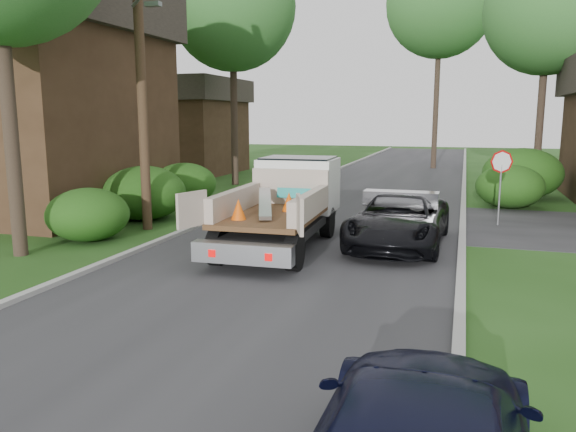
% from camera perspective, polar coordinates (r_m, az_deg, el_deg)
% --- Properties ---
extents(ground, '(120.00, 120.00, 0.00)m').
position_cam_1_polar(ground, '(11.70, -3.61, -7.51)').
color(ground, '#1E4313').
rests_on(ground, ground).
extents(road, '(8.00, 90.00, 0.02)m').
position_cam_1_polar(road, '(21.10, 6.15, 0.36)').
color(road, '#28282B').
rests_on(road, ground).
extents(curb_left, '(0.20, 90.00, 0.12)m').
position_cam_1_polar(curb_left, '(22.24, -4.26, 1.02)').
color(curb_left, '#9E9E99').
rests_on(curb_left, ground).
extents(curb_right, '(0.20, 90.00, 0.12)m').
position_cam_1_polar(curb_right, '(20.70, 17.35, -0.08)').
color(curb_right, '#9E9E99').
rests_on(curb_right, ground).
extents(stop_sign, '(0.71, 0.32, 2.48)m').
position_cam_1_polar(stop_sign, '(19.52, 20.83, 4.23)').
color(stop_sign, slate).
rests_on(stop_sign, ground).
extents(utility_pole, '(2.42, 1.25, 10.00)m').
position_cam_1_polar(utility_pole, '(18.17, -14.75, 14.91)').
color(utility_pole, '#382619').
rests_on(utility_pole, ground).
extents(house_left_near, '(9.72, 8.64, 8.40)m').
position_cam_1_polar(house_left_near, '(23.68, -25.71, 10.87)').
color(house_left_near, '#372416').
rests_on(house_left_near, ground).
extents(house_left_far, '(7.56, 7.56, 6.00)m').
position_cam_1_polar(house_left_far, '(36.85, -11.14, 9.08)').
color(house_left_far, '#372416').
rests_on(house_left_far, ground).
extents(hedge_left_a, '(2.34, 2.34, 1.53)m').
position_cam_1_polar(hedge_left_a, '(17.09, -19.66, 0.14)').
color(hedge_left_a, '#15430F').
rests_on(hedge_left_a, ground).
extents(hedge_left_b, '(2.86, 2.86, 1.87)m').
position_cam_1_polar(hedge_left_b, '(20.09, -14.39, 2.30)').
color(hedge_left_b, '#15430F').
rests_on(hedge_left_b, ground).
extents(hedge_left_c, '(2.60, 2.60, 1.70)m').
position_cam_1_polar(hedge_left_c, '(23.26, -10.49, 3.24)').
color(hedge_left_c, '#15430F').
rests_on(hedge_left_c, ground).
extents(hedge_right_a, '(2.60, 2.60, 1.70)m').
position_cam_1_polar(hedge_right_a, '(23.63, 21.61, 2.81)').
color(hedge_right_a, '#15430F').
rests_on(hedge_right_a, ground).
extents(hedge_right_b, '(3.38, 3.38, 2.21)m').
position_cam_1_polar(hedge_right_b, '(26.64, 22.71, 4.03)').
color(hedge_right_b, '#15430F').
rests_on(hedge_right_b, ground).
extents(tree_left_far, '(6.40, 6.40, 12.20)m').
position_cam_1_polar(tree_left_far, '(30.23, -5.67, 20.36)').
color(tree_left_far, '#2D2119').
rests_on(tree_left_far, ground).
extents(tree_right_far, '(6.00, 6.00, 11.50)m').
position_cam_1_polar(tree_right_far, '(31.01, 24.93, 18.31)').
color(tree_right_far, '#2D2119').
rests_on(tree_right_far, ground).
extents(tree_left_back, '(6.00, 6.00, 12.00)m').
position_cam_1_polar(tree_left_back, '(30.05, -21.15, 19.82)').
color(tree_left_back, '#2D2119').
rests_on(tree_left_back, ground).
extents(tree_center_far, '(7.20, 7.20, 14.60)m').
position_cam_1_polar(tree_center_far, '(41.14, 15.23, 20.11)').
color(tree_center_far, '#2D2119').
rests_on(tree_center_far, ground).
extents(flatbed_truck, '(2.90, 6.27, 2.34)m').
position_cam_1_polar(flatbed_truck, '(15.92, 0.06, 1.89)').
color(flatbed_truck, black).
rests_on(flatbed_truck, ground).
extents(black_pickup, '(2.60, 5.31, 1.45)m').
position_cam_1_polar(black_pickup, '(15.75, 11.19, -0.41)').
color(black_pickup, black).
rests_on(black_pickup, ground).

